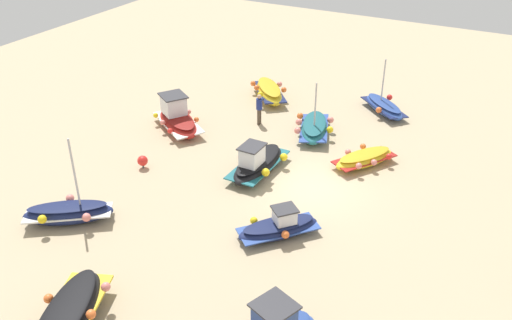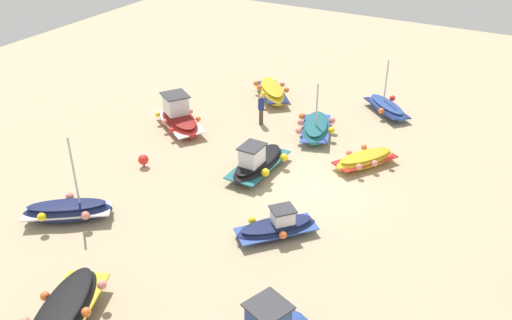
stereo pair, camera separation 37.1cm
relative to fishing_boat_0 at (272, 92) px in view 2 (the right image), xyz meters
The scene contains 12 objects.
ground_plane 9.51m from the fishing_boat_0, 37.68° to the left, with size 54.70×54.70×0.00m, color tan.
fishing_boat_0 is the anchor object (origin of this frame).
fishing_boat_1 12.81m from the fishing_boat_0, 28.66° to the left, with size 3.05×2.85×1.17m.
fishing_boat_2 8.26m from the fishing_boat_0, 23.47° to the left, with size 3.69×2.03×1.57m.
fishing_boat_3 6.46m from the fishing_boat_0, 101.46° to the left, with size 3.01×3.17×2.95m.
fishing_boat_4 14.36m from the fishing_boat_0, ahead, with size 2.91×3.41×3.62m.
fishing_boat_6 18.69m from the fishing_boat_0, ahead, with size 4.42×2.79×1.03m.
fishing_boat_7 8.64m from the fishing_boat_0, 56.92° to the left, with size 3.20×2.55×0.70m.
fishing_boat_8 6.12m from the fishing_boat_0, 22.93° to the right, with size 3.21×3.85×1.77m.
fishing_boat_9 5.02m from the fishing_boat_0, 53.64° to the left, with size 3.58×2.42×2.95m.
person_walking 3.37m from the fishing_boat_0, 18.21° to the left, with size 0.32×0.32×1.65m.
mooring_buoy_0 9.76m from the fishing_boat_0, ahead, with size 0.47×0.47×0.61m.
Camera 2 is at (18.64, 7.78, 12.64)m, focal length 39.05 mm.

